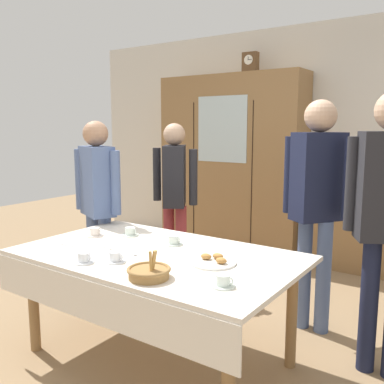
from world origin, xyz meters
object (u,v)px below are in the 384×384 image
at_px(mantel_clock, 250,63).
at_px(spoon_mid_right, 107,248).
at_px(bookshelf_low, 364,230).
at_px(book_stack, 367,185).
at_px(tea_cup_back_edge, 84,258).
at_px(tea_cup_front_edge, 174,241).
at_px(wall_cabinet, 231,164).
at_px(person_by_cabinet, 317,192).
at_px(tea_cup_mid_right, 116,257).
at_px(bread_basket, 149,272).
at_px(tea_cup_near_left, 95,232).
at_px(pastry_plate, 214,261).
at_px(tea_cup_center, 130,232).
at_px(person_behind_table_right, 98,195).
at_px(person_behind_table_left, 175,188).
at_px(dining_table, 154,267).
at_px(spoon_far_left, 132,254).
at_px(spoon_center, 69,246).
at_px(tea_cup_mid_left, 223,281).

height_order(mantel_clock, spoon_mid_right, mantel_clock).
xyz_separation_m(bookshelf_low, book_stack, (-0.00, 0.00, 0.49)).
distance_m(tea_cup_back_edge, tea_cup_front_edge, 0.66).
relative_size(wall_cabinet, person_by_cabinet, 1.24).
bearing_deg(spoon_mid_right, mantel_clock, 96.81).
distance_m(tea_cup_mid_right, bread_basket, 0.36).
relative_size(book_stack, tea_cup_near_left, 1.73).
relative_size(book_stack, pastry_plate, 0.80).
distance_m(tea_cup_center, person_behind_table_right, 0.64).
bearing_deg(person_by_cabinet, tea_cup_center, -146.59).
bearing_deg(spoon_mid_right, tea_cup_front_edge, 47.30).
relative_size(bread_basket, person_behind_table_left, 0.15).
height_order(dining_table, bread_basket, bread_basket).
relative_size(dining_table, tea_cup_near_left, 14.03).
distance_m(tea_cup_mid_right, spoon_far_left, 0.17).
relative_size(tea_cup_mid_right, bread_basket, 0.54).
bearing_deg(dining_table, spoon_center, -162.43).
relative_size(tea_cup_mid_right, tea_cup_front_edge, 1.00).
relative_size(wall_cabinet, tea_cup_center, 16.63).
relative_size(tea_cup_near_left, person_by_cabinet, 0.07).
relative_size(tea_cup_mid_right, spoon_mid_right, 1.09).
bearing_deg(bookshelf_low, bread_basket, -98.52).
height_order(bookshelf_low, pastry_plate, bookshelf_low).
bearing_deg(mantel_clock, person_behind_table_left, -94.51).
relative_size(tea_cup_front_edge, tea_cup_mid_left, 1.00).
distance_m(mantel_clock, person_behind_table_left, 1.89).
xyz_separation_m(bread_basket, pastry_plate, (0.15, 0.42, -0.02)).
distance_m(tea_cup_mid_left, spoon_mid_right, 1.00).
distance_m(wall_cabinet, tea_cup_near_left, 2.51).
relative_size(tea_cup_mid_left, bread_basket, 0.54).
bearing_deg(spoon_far_left, bread_basket, -36.01).
relative_size(tea_cup_back_edge, spoon_mid_right, 1.09).
distance_m(tea_cup_near_left, person_behind_table_left, 1.16).
height_order(dining_table, tea_cup_near_left, tea_cup_near_left).
bearing_deg(tea_cup_back_edge, person_by_cabinet, 56.03).
bearing_deg(tea_cup_back_edge, person_behind_table_left, 108.14).
distance_m(tea_cup_back_edge, spoon_center, 0.41).
xyz_separation_m(mantel_clock, bread_basket, (0.92, -2.94, -1.51)).
bearing_deg(tea_cup_back_edge, bookshelf_low, 72.57).
height_order(tea_cup_back_edge, pastry_plate, tea_cup_back_edge).
bearing_deg(person_behind_table_left, spoon_mid_right, -72.16).
bearing_deg(pastry_plate, dining_table, -171.13).
xyz_separation_m(tea_cup_mid_right, spoon_mid_right, (-0.25, 0.18, -0.02)).
bearing_deg(tea_cup_mid_left, person_by_cabinet, 87.49).
bearing_deg(tea_cup_mid_left, dining_table, 160.82).
bearing_deg(tea_cup_back_edge, tea_cup_mid_right, 38.78).
distance_m(tea_cup_near_left, tea_cup_mid_right, 0.67).
xyz_separation_m(tea_cup_mid_left, spoon_mid_right, (-0.99, 0.15, -0.02)).
height_order(spoon_mid_right, person_behind_table_right, person_behind_table_right).
relative_size(wall_cabinet, spoon_far_left, 18.16).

